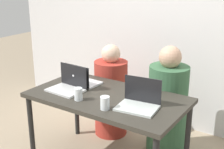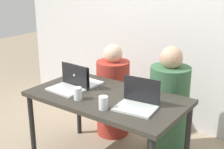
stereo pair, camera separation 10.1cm
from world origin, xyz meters
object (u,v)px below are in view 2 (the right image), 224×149
at_px(person_on_left, 113,95).
at_px(laptop_front_left, 69,84).
at_px(person_on_right, 168,107).
at_px(laptop_back_left, 83,80).
at_px(water_glass_left, 78,94).
at_px(water_glass_right, 103,104).
at_px(laptop_front_right, 138,102).

distance_m(person_on_left, laptop_front_left, 0.74).
relative_size(person_on_right, laptop_back_left, 3.58).
relative_size(laptop_back_left, water_glass_left, 2.86).
xyz_separation_m(laptop_back_left, water_glass_right, (0.52, -0.35, 0.00)).
distance_m(person_on_left, water_glass_left, 0.88).
xyz_separation_m(laptop_front_right, laptop_back_left, (-0.73, 0.16, -0.00)).
height_order(person_on_right, water_glass_right, person_on_right).
height_order(person_on_right, laptop_back_left, person_on_right).
distance_m(person_on_right, laptop_front_left, 1.03).
bearing_deg(water_glass_right, water_glass_left, 174.47).
relative_size(laptop_front_right, water_glass_left, 3.17).
bearing_deg(laptop_back_left, water_glass_left, 127.34).
distance_m(person_on_right, water_glass_right, 0.90).
bearing_deg(laptop_front_right, laptop_back_left, 160.69).
xyz_separation_m(person_on_left, person_on_right, (0.69, -0.00, 0.03)).
distance_m(laptop_front_right, laptop_front_left, 0.75).
bearing_deg(water_glass_right, laptop_front_left, 163.06).
bearing_deg(person_on_left, laptop_front_left, 82.95).
bearing_deg(laptop_front_left, person_on_right, 45.42).
height_order(laptop_front_left, water_glass_right, laptop_front_left).
xyz_separation_m(water_glass_right, water_glass_left, (-0.30, 0.03, 0.00)).
xyz_separation_m(laptop_back_left, laptop_front_left, (-0.01, -0.19, 0.00)).
bearing_deg(person_on_left, laptop_back_left, 83.17).
distance_m(person_on_left, water_glass_right, 1.02).
distance_m(person_on_left, laptop_front_right, 1.00).
bearing_deg(person_on_left, water_glass_right, 117.31).
relative_size(person_on_right, laptop_front_left, 3.35).
relative_size(person_on_left, water_glass_right, 9.64).
relative_size(person_on_left, laptop_front_left, 3.13).
relative_size(person_on_left, laptop_front_right, 3.02).
height_order(laptop_back_left, laptop_front_left, laptop_front_left).
bearing_deg(laptop_back_left, person_on_right, -143.41).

